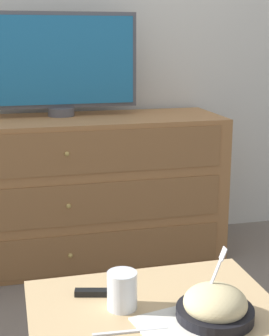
# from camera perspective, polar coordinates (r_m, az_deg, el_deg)

# --- Properties ---
(ground_plane) EXTENTS (12.00, 12.00, 0.00)m
(ground_plane) POSITION_cam_1_polar(r_m,az_deg,el_deg) (3.15, -9.49, -7.98)
(ground_plane) COLOR #70665B
(wall_back) EXTENTS (12.00, 0.05, 2.60)m
(wall_back) POSITION_cam_1_polar(r_m,az_deg,el_deg) (2.95, -10.60, 16.29)
(wall_back) COLOR silver
(wall_back) RESTS_ON ground_plane
(dresser) EXTENTS (1.70, 0.52, 0.78)m
(dresser) POSITION_cam_1_polar(r_m,az_deg,el_deg) (2.76, -7.96, -2.57)
(dresser) COLOR #9E6B3D
(dresser) RESTS_ON ground_plane
(tv) EXTENTS (0.82, 0.14, 0.53)m
(tv) POSITION_cam_1_polar(r_m,az_deg,el_deg) (2.75, -8.33, 11.48)
(tv) COLOR #515156
(tv) RESTS_ON dresser
(coffee_table) EXTENTS (0.70, 0.52, 0.44)m
(coffee_table) POSITION_cam_1_polar(r_m,az_deg,el_deg) (1.54, 2.30, -17.86)
(coffee_table) COLOR tan
(coffee_table) RESTS_ON ground_plane
(takeout_bowl) EXTENTS (0.21, 0.21, 0.19)m
(takeout_bowl) POSITION_cam_1_polar(r_m,az_deg,el_deg) (1.45, 8.92, -14.89)
(takeout_bowl) COLOR black
(takeout_bowl) RESTS_ON coffee_table
(drink_cup) EXTENTS (0.08, 0.08, 0.11)m
(drink_cup) POSITION_cam_1_polar(r_m,az_deg,el_deg) (1.48, -1.38, -13.64)
(drink_cup) COLOR beige
(drink_cup) RESTS_ON coffee_table
(napkin) EXTENTS (0.20, 0.20, 0.00)m
(napkin) POSITION_cam_1_polar(r_m,az_deg,el_deg) (1.42, 4.12, -17.12)
(napkin) COLOR silver
(napkin) RESTS_ON coffee_table
(knife) EXTENTS (0.20, 0.02, 0.01)m
(knife) POSITION_cam_1_polar(r_m,az_deg,el_deg) (1.39, -0.45, -17.66)
(knife) COLOR silver
(knife) RESTS_ON coffee_table
(remote_control) EXTENTS (0.15, 0.06, 0.02)m
(remote_control) POSITION_cam_1_polar(r_m,az_deg,el_deg) (1.56, -3.87, -13.61)
(remote_control) COLOR black
(remote_control) RESTS_ON coffee_table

